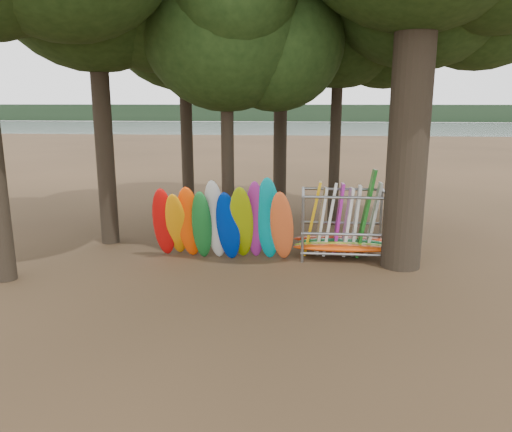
{
  "coord_description": "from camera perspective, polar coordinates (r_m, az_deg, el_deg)",
  "views": [
    {
      "loc": [
        1.26,
        -14.01,
        5.02
      ],
      "look_at": [
        -0.17,
        1.5,
        1.4
      ],
      "focal_mm": 35.0,
      "sensor_mm": 36.0,
      "label": 1
    }
  ],
  "objects": [
    {
      "name": "oak_3",
      "position": [
        20.78,
        9.6,
        23.21
      ],
      "size": [
        7.58,
        7.58,
        12.04
      ],
      "color": "black",
      "rests_on": "ground"
    },
    {
      "name": "oak_5",
      "position": [
        17.18,
        -3.46,
        21.07
      ],
      "size": [
        6.44,
        6.44,
        10.23
      ],
      "color": "black",
      "rests_on": "ground"
    },
    {
      "name": "kayak_row",
      "position": [
        15.68,
        -3.88,
        -0.82
      ],
      "size": [
        4.63,
        1.96,
        2.94
      ],
      "color": "red",
      "rests_on": "ground"
    },
    {
      "name": "far_shore",
      "position": [
        124.05,
        4.8,
        11.65
      ],
      "size": [
        160.0,
        4.0,
        4.0
      ],
      "primitive_type": "cube",
      "color": "black",
      "rests_on": "ground"
    },
    {
      "name": "lake",
      "position": [
        74.19,
        4.35,
        9.17
      ],
      "size": [
        160.0,
        160.0,
        0.0
      ],
      "primitive_type": "plane",
      "color": "gray",
      "rests_on": "ground"
    },
    {
      "name": "ground",
      "position": [
        14.93,
        0.13,
        -6.56
      ],
      "size": [
        120.0,
        120.0,
        0.0
      ],
      "primitive_type": "plane",
      "color": "#47331E",
      "rests_on": "ground"
    },
    {
      "name": "oak_1",
      "position": [
        21.14,
        -8.38,
        22.68
      ],
      "size": [
        7.46,
        7.46,
        11.86
      ],
      "color": "black",
      "rests_on": "ground"
    },
    {
      "name": "storage_rack",
      "position": [
        16.49,
        9.92,
        -1.22
      ],
      "size": [
        3.22,
        1.54,
        2.91
      ],
      "color": "gray",
      "rests_on": "ground"
    }
  ]
}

